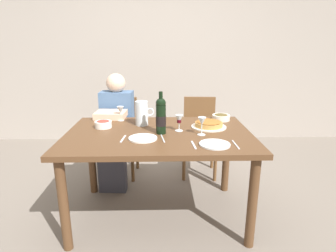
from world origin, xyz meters
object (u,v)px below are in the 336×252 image
at_px(salad_bowl, 103,124).
at_px(wine_glass_centre, 202,122).
at_px(wine_glass_right_diner, 179,120).
at_px(baked_tart, 209,124).
at_px(wine_glass_left_diner, 121,110).
at_px(dinner_plate_right_setting, 143,138).
at_px(dining_table, 159,143).
at_px(chair_left, 120,131).
at_px(diner_left, 116,127).
at_px(chair_right, 199,131).
at_px(water_pitcher, 142,115).
at_px(olive_bowl, 221,117).
at_px(dinner_plate_left_setting, 215,144).
at_px(wine_bottle, 161,116).

xyz_separation_m(salad_bowl, wine_glass_centre, (0.82, -0.22, 0.07)).
bearing_deg(wine_glass_right_diner, baked_tart, 20.10).
bearing_deg(wine_glass_left_diner, dinner_plate_right_setting, -66.26).
xyz_separation_m(dining_table, wine_glass_right_diner, (0.17, 0.04, 0.19)).
bearing_deg(baked_tart, chair_left, 139.07).
bearing_deg(dining_table, baked_tart, 17.66).
relative_size(diner_left, chair_right, 1.33).
bearing_deg(wine_glass_left_diner, chair_left, 99.65).
bearing_deg(water_pitcher, wine_glass_centre, -31.26).
xyz_separation_m(baked_tart, chair_right, (0.03, 0.75, -0.29)).
relative_size(water_pitcher, wine_glass_left_diner, 1.58).
distance_m(salad_bowl, chair_right, 1.22).
xyz_separation_m(olive_bowl, wine_glass_left_diner, (-0.94, 0.01, 0.06)).
bearing_deg(chair_right, baked_tart, 92.76).
relative_size(wine_glass_right_diner, dinner_plate_left_setting, 0.61).
relative_size(dinner_plate_left_setting, diner_left, 0.19).
distance_m(wine_glass_left_diner, chair_left, 0.63).
bearing_deg(wine_glass_centre, chair_right, 83.00).
relative_size(salad_bowl, dinner_plate_left_setting, 0.66).
height_order(wine_glass_right_diner, chair_right, wine_glass_right_diner).
distance_m(wine_glass_left_diner, chair_right, 1.02).
bearing_deg(salad_bowl, chair_right, 38.07).
bearing_deg(olive_bowl, chair_right, 103.98).
distance_m(water_pitcher, dinner_plate_right_setting, 0.40).
distance_m(wine_glass_centre, chair_left, 1.30).
bearing_deg(diner_left, dining_table, 128.71).
distance_m(salad_bowl, chair_left, 0.80).
relative_size(wine_glass_left_diner, dinner_plate_right_setting, 0.62).
xyz_separation_m(wine_bottle, wine_glass_centre, (0.32, -0.05, -0.04)).
height_order(dining_table, wine_glass_left_diner, wine_glass_left_diner).
relative_size(dining_table, salad_bowl, 10.32).
bearing_deg(dinner_plate_left_setting, diner_left, 131.57).
relative_size(wine_glass_centre, chair_left, 0.17).
bearing_deg(wine_glass_left_diner, dining_table, -47.08).
height_order(dining_table, chair_left, chair_left).
xyz_separation_m(water_pitcher, baked_tart, (0.58, -0.09, -0.07)).
bearing_deg(salad_bowl, dinner_plate_right_setting, -41.24).
xyz_separation_m(dining_table, olive_bowl, (0.58, 0.37, 0.12)).
xyz_separation_m(dining_table, diner_left, (-0.46, 0.66, -0.05)).
bearing_deg(salad_bowl, wine_glass_right_diner, -10.00).
relative_size(wine_glass_right_diner, chair_right, 0.16).
bearing_deg(dining_table, wine_bottle, -47.37).
xyz_separation_m(baked_tart, salad_bowl, (-0.91, 0.02, 0.01)).
bearing_deg(diner_left, baked_tart, 153.50).
distance_m(water_pitcher, wine_glass_centre, 0.57).
xyz_separation_m(salad_bowl, wine_glass_left_diner, (0.12, 0.23, 0.06)).
bearing_deg(wine_glass_centre, baked_tart, 66.10).
height_order(water_pitcher, chair_left, water_pitcher).
height_order(water_pitcher, wine_glass_right_diner, water_pitcher).
distance_m(baked_tart, wine_glass_centre, 0.24).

